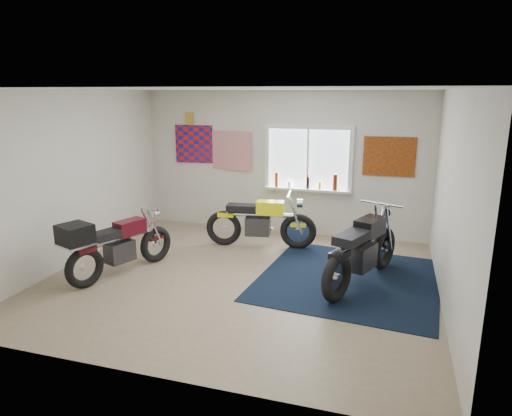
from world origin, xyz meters
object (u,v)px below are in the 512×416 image
(black_chrome_bike, at_px, (362,252))
(maroon_tourer, at_px, (113,245))
(navy_rug, at_px, (349,279))
(yellow_triumph, at_px, (260,223))

(black_chrome_bike, relative_size, maroon_tourer, 1.11)
(navy_rug, distance_m, yellow_triumph, 2.00)
(yellow_triumph, xyz_separation_m, black_chrome_bike, (1.83, -1.12, 0.05))
(navy_rug, xyz_separation_m, yellow_triumph, (-1.66, 1.03, 0.43))
(maroon_tourer, bearing_deg, navy_rug, -54.17)
(navy_rug, bearing_deg, black_chrome_bike, -27.49)
(navy_rug, relative_size, black_chrome_bike, 1.28)
(yellow_triumph, height_order, black_chrome_bike, black_chrome_bike)
(black_chrome_bike, bearing_deg, maroon_tourer, 124.69)
(maroon_tourer, bearing_deg, black_chrome_bike, -56.30)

